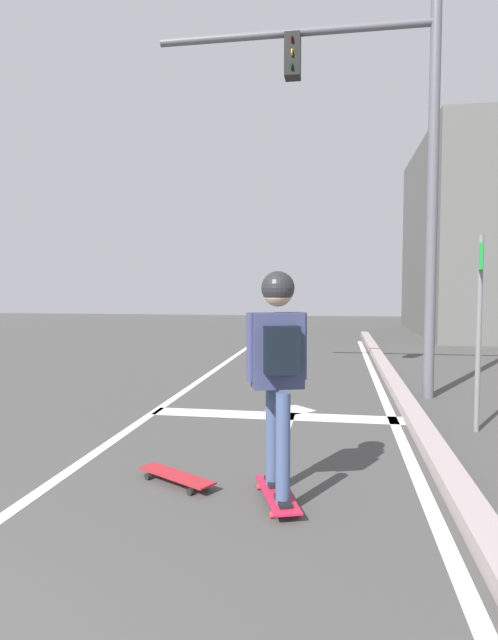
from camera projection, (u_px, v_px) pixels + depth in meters
name	position (u px, v px, depth m)	size (l,w,h in m)	color
lane_line_center	(149.00, 415.00, 6.95)	(0.12, 20.00, 0.01)	silver
lane_line_curbside	(396.00, 426.00, 6.44)	(0.12, 20.00, 0.01)	silver
stop_bar	(276.00, 416.00, 6.94)	(3.29, 0.40, 0.01)	silver
lane_arrow_stem	(285.00, 427.00, 6.39)	(0.16, 1.40, 0.01)	silver
lane_arrow_head	(290.00, 410.00, 7.23)	(0.56, 0.44, 0.01)	silver
curb_strip	(417.00, 421.00, 6.39)	(0.24, 24.00, 0.14)	#A69494
skateboard	(277.00, 494.00, 4.16)	(0.45, 0.83, 0.08)	#BA1E3C
skater	(278.00, 352.00, 4.07)	(0.46, 0.63, 1.74)	#3F5179
spare_skateboard	(176.00, 476.00, 4.54)	(0.78, 0.57, 0.09)	#AA2028
traffic_signal_mast	(375.00, 136.00, 7.95)	(4.27, 0.34, 5.94)	#5D5B65
street_sign_post	(480.00, 304.00, 6.09)	(0.14, 0.44, 2.29)	slate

